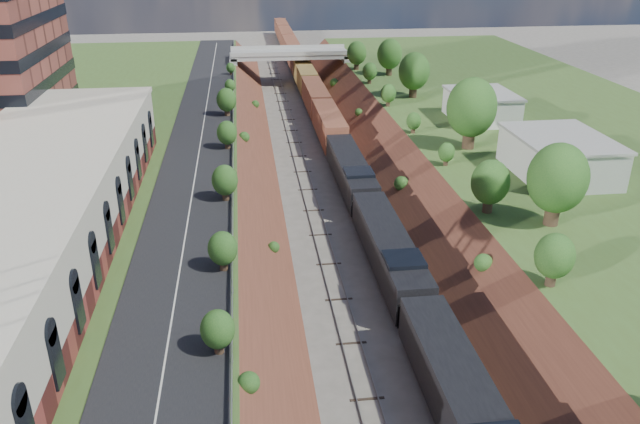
% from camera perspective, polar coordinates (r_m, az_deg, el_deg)
% --- Properties ---
extents(platform_left, '(44.00, 180.00, 5.00)m').
position_cam_1_polar(platform_left, '(76.41, -24.20, 1.65)').
color(platform_left, '#425D26').
rests_on(platform_left, ground).
extents(platform_right, '(44.00, 180.00, 5.00)m').
position_cam_1_polar(platform_right, '(84.56, 23.89, 3.77)').
color(platform_right, '#425D26').
rests_on(platform_right, ground).
extents(embankment_left, '(10.00, 180.00, 10.00)m').
position_cam_1_polar(embankment_left, '(73.80, -7.38, 0.80)').
color(embankment_left, brown).
rests_on(embankment_left, ground).
extents(embankment_right, '(10.00, 180.00, 10.00)m').
position_cam_1_polar(embankment_right, '(76.70, 9.27, 1.61)').
color(embankment_right, brown).
rests_on(embankment_right, ground).
extents(rail_left_track, '(1.58, 180.00, 0.18)m').
position_cam_1_polar(rail_left_track, '(74.12, -0.89, 1.19)').
color(rail_left_track, gray).
rests_on(rail_left_track, ground).
extents(rail_right_track, '(1.58, 180.00, 0.18)m').
position_cam_1_polar(rail_right_track, '(74.81, 3.08, 1.39)').
color(rail_right_track, gray).
rests_on(rail_right_track, ground).
extents(road, '(8.00, 180.00, 0.10)m').
position_cam_1_polar(road, '(72.17, -11.17, 4.30)').
color(road, black).
rests_on(road, platform_left).
extents(guardrail, '(0.10, 171.00, 0.70)m').
position_cam_1_polar(guardrail, '(71.62, -7.94, 4.80)').
color(guardrail, '#99999E').
rests_on(guardrail, platform_left).
extents(commercial_building, '(14.30, 62.30, 7.00)m').
position_cam_1_polar(commercial_building, '(53.38, -26.27, -1.07)').
color(commercial_building, maroon).
rests_on(commercial_building, platform_left).
extents(overpass, '(24.50, 8.30, 7.40)m').
position_cam_1_polar(overpass, '(132.44, -2.79, 13.65)').
color(overpass, gray).
rests_on(overpass, ground).
extents(white_building_near, '(9.00, 12.00, 4.00)m').
position_cam_1_polar(white_building_near, '(72.00, 21.02, 4.72)').
color(white_building_near, silver).
rests_on(white_building_near, platform_right).
extents(white_building_far, '(8.00, 10.00, 3.60)m').
position_cam_1_polar(white_building_far, '(90.98, 14.52, 9.27)').
color(white_building_far, silver).
rests_on(white_building_far, platform_right).
extents(tree_right_large, '(5.25, 5.25, 7.61)m').
position_cam_1_polar(tree_right_large, '(58.31, 20.91, 2.85)').
color(tree_right_large, '#473323').
rests_on(tree_right_large, platform_right).
extents(tree_left_crest, '(2.45, 2.45, 3.55)m').
position_cam_1_polar(tree_left_crest, '(35.52, -8.87, -14.39)').
color(tree_left_crest, '#473323').
rests_on(tree_left_crest, platform_left).
extents(freight_train, '(3.28, 183.74, 4.83)m').
position_cam_1_polar(freight_train, '(117.42, -0.84, 11.24)').
color(freight_train, black).
rests_on(freight_train, ground).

